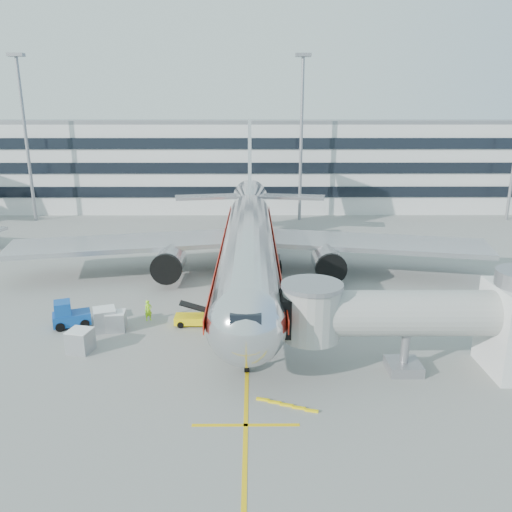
{
  "coord_description": "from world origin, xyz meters",
  "views": [
    {
      "loc": [
        0.42,
        -38.04,
        16.61
      ],
      "look_at": [
        0.7,
        6.3,
        4.0
      ],
      "focal_mm": 35.0,
      "sensor_mm": 36.0,
      "label": 1
    }
  ],
  "objects_px": {
    "baggage_tug": "(69,315)",
    "ramp_worker": "(148,310)",
    "cargo_container_left": "(80,341)",
    "belt_loader": "(199,318)",
    "cargo_container_right": "(105,319)",
    "cargo_container_front": "(116,321)",
    "main_jet": "(249,239)"
  },
  "relations": [
    {
      "from": "cargo_container_right",
      "to": "cargo_container_front",
      "type": "xyz_separation_m",
      "value": [
        0.92,
        -0.11,
        -0.12
      ]
    },
    {
      "from": "belt_loader",
      "to": "cargo_container_front",
      "type": "height_order",
      "value": "belt_loader"
    },
    {
      "from": "cargo_container_left",
      "to": "cargo_container_right",
      "type": "bearing_deg",
      "value": 79.53
    },
    {
      "from": "cargo_container_front",
      "to": "cargo_container_right",
      "type": "bearing_deg",
      "value": 173.2
    },
    {
      "from": "main_jet",
      "to": "ramp_worker",
      "type": "bearing_deg",
      "value": -127.11
    },
    {
      "from": "main_jet",
      "to": "cargo_container_right",
      "type": "height_order",
      "value": "main_jet"
    },
    {
      "from": "baggage_tug",
      "to": "cargo_container_right",
      "type": "bearing_deg",
      "value": -12.44
    },
    {
      "from": "belt_loader",
      "to": "ramp_worker",
      "type": "bearing_deg",
      "value": 167.75
    },
    {
      "from": "main_jet",
      "to": "ramp_worker",
      "type": "relative_size",
      "value": 28.88
    },
    {
      "from": "cargo_container_left",
      "to": "cargo_container_front",
      "type": "bearing_deg",
      "value": 66.29
    },
    {
      "from": "baggage_tug",
      "to": "cargo_container_front",
      "type": "bearing_deg",
      "value": -11.17
    },
    {
      "from": "cargo_container_left",
      "to": "cargo_container_right",
      "type": "distance_m",
      "value": 3.86
    },
    {
      "from": "belt_loader",
      "to": "cargo_container_front",
      "type": "bearing_deg",
      "value": -170.83
    },
    {
      "from": "main_jet",
      "to": "belt_loader",
      "type": "height_order",
      "value": "main_jet"
    },
    {
      "from": "main_jet",
      "to": "cargo_container_right",
      "type": "xyz_separation_m",
      "value": [
        -11.4,
        -12.88,
        -3.33
      ]
    },
    {
      "from": "cargo_container_left",
      "to": "ramp_worker",
      "type": "bearing_deg",
      "value": 56.3
    },
    {
      "from": "baggage_tug",
      "to": "cargo_container_front",
      "type": "xyz_separation_m",
      "value": [
        4.01,
        -0.79,
        -0.17
      ]
    },
    {
      "from": "baggage_tug",
      "to": "cargo_container_left",
      "type": "height_order",
      "value": "baggage_tug"
    },
    {
      "from": "cargo_container_left",
      "to": "belt_loader",
      "type": "bearing_deg",
      "value": 30.29
    },
    {
      "from": "main_jet",
      "to": "cargo_container_front",
      "type": "bearing_deg",
      "value": -128.92
    },
    {
      "from": "main_jet",
      "to": "belt_loader",
      "type": "xyz_separation_m",
      "value": [
        -4.0,
        -11.94,
        -3.67
      ]
    },
    {
      "from": "belt_loader",
      "to": "ramp_worker",
      "type": "relative_size",
      "value": 2.36
    },
    {
      "from": "baggage_tug",
      "to": "main_jet",
      "type": "bearing_deg",
      "value": 40.07
    },
    {
      "from": "baggage_tug",
      "to": "ramp_worker",
      "type": "relative_size",
      "value": 1.88
    },
    {
      "from": "cargo_container_left",
      "to": "cargo_container_front",
      "type": "relative_size",
      "value": 1.17
    },
    {
      "from": "main_jet",
      "to": "belt_loader",
      "type": "bearing_deg",
      "value": -108.52
    },
    {
      "from": "main_jet",
      "to": "baggage_tug",
      "type": "xyz_separation_m",
      "value": [
        -14.49,
        -12.19,
        -3.29
      ]
    },
    {
      "from": "belt_loader",
      "to": "cargo_container_right",
      "type": "height_order",
      "value": "belt_loader"
    },
    {
      "from": "main_jet",
      "to": "baggage_tug",
      "type": "relative_size",
      "value": 15.4
    },
    {
      "from": "cargo_container_right",
      "to": "ramp_worker",
      "type": "xyz_separation_m",
      "value": [
        3.08,
        1.88,
        -0.02
      ]
    },
    {
      "from": "cargo_container_front",
      "to": "ramp_worker",
      "type": "xyz_separation_m",
      "value": [
        2.16,
        1.99,
        0.1
      ]
    },
    {
      "from": "belt_loader",
      "to": "cargo_container_front",
      "type": "xyz_separation_m",
      "value": [
        -6.49,
        -1.05,
        0.22
      ]
    }
  ]
}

